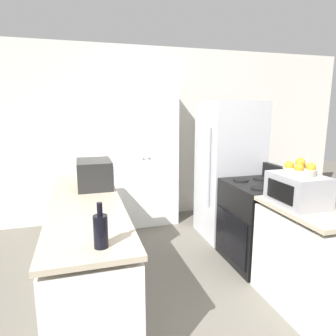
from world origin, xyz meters
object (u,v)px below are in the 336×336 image
Objects in this scene: refrigerator at (229,170)px; wine_bottle at (101,230)px; pantry_cabinet at (142,155)px; fruit_bowl at (300,169)px; microwave at (95,174)px; toaster_oven at (297,190)px; stove at (258,222)px.

refrigerator reaches higher than wine_bottle.
pantry_cabinet is at bearing 142.22° from refrigerator.
refrigerator reaches higher than fruit_bowl.
fruit_bowl reaches higher than microwave.
fruit_bowl is at bearing 34.50° from toaster_oven.
microwave is 1.71× the size of wine_bottle.
stove is 1.84m from microwave.
wine_bottle is at bearing -134.48° from refrigerator.
refrigerator is 1.51m from fruit_bowl.
pantry_cabinet is 1.40m from microwave.
microwave is 1.40m from wine_bottle.
refrigerator is (0.03, 0.76, 0.43)m from stove.
stove is 2.32× the size of toaster_oven.
toaster_oven is at bearing -99.78° from stove.
stove is 4.08× the size of fruit_bowl.
stove is (0.97, -1.54, -0.57)m from pantry_cabinet.
fruit_bowl reaches higher than toaster_oven.
wine_bottle is 1.04× the size of fruit_bowl.
toaster_oven is (-0.12, -0.72, 0.57)m from stove.
pantry_cabinet is at bearing 110.66° from toaster_oven.
pantry_cabinet is at bearing 73.27° from wine_bottle.
pantry_cabinet is 1.28m from refrigerator.
fruit_bowl reaches higher than wine_bottle.
microwave reaches higher than stove.
fruit_bowl is (-0.11, -0.71, 0.75)m from stove.
wine_bottle is at bearing -91.65° from microwave.
stove is at bearing -11.38° from microwave.
fruit_bowl is at bearing 11.94° from wine_bottle.
wine_bottle is at bearing -106.73° from pantry_cabinet.
toaster_oven is at bearing -145.50° from fruit_bowl.
microwave is (-1.74, -0.42, 0.15)m from refrigerator.
toaster_oven is (1.59, -1.06, -0.01)m from microwave.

